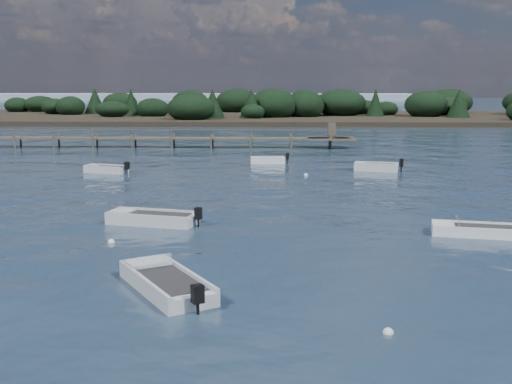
{
  "coord_description": "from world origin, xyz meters",
  "views": [
    {
      "loc": [
        -2.17,
        -21.24,
        7.09
      ],
      "look_at": [
        -3.18,
        14.0,
        1.0
      ],
      "focal_mm": 45.0,
      "sensor_mm": 36.0,
      "label": 1
    }
  ],
  "objects_px": {
    "dinghy_mid_grey": "(153,220)",
    "tender_far_grey": "(106,171)",
    "dinghy_near_olive": "(166,286)",
    "dinghy_mid_white_a": "(478,232)",
    "tender_far_grey_b": "(376,168)",
    "tender_far_white": "(268,161)",
    "jetty": "(95,138)"
  },
  "relations": [
    {
      "from": "dinghy_mid_white_a",
      "to": "tender_far_white",
      "type": "height_order",
      "value": "tender_far_white"
    },
    {
      "from": "dinghy_mid_white_a",
      "to": "tender_far_grey",
      "type": "bearing_deg",
      "value": 138.48
    },
    {
      "from": "tender_far_white",
      "to": "dinghy_mid_white_a",
      "type": "bearing_deg",
      "value": -69.09
    },
    {
      "from": "tender_far_white",
      "to": "tender_far_grey",
      "type": "height_order",
      "value": "tender_far_grey"
    },
    {
      "from": "dinghy_mid_grey",
      "to": "jetty",
      "type": "height_order",
      "value": "jetty"
    },
    {
      "from": "jetty",
      "to": "tender_far_grey",
      "type": "bearing_deg",
      "value": -72.07
    },
    {
      "from": "dinghy_near_olive",
      "to": "dinghy_mid_grey",
      "type": "xyz_separation_m",
      "value": [
        -2.43,
        10.41,
        0.0
      ]
    },
    {
      "from": "dinghy_mid_white_a",
      "to": "dinghy_mid_grey",
      "type": "height_order",
      "value": "dinghy_mid_grey"
    },
    {
      "from": "dinghy_near_olive",
      "to": "dinghy_mid_white_a",
      "type": "bearing_deg",
      "value": 32.47
    },
    {
      "from": "dinghy_mid_white_a",
      "to": "tender_far_grey",
      "type": "distance_m",
      "value": 30.4
    },
    {
      "from": "dinghy_mid_white_a",
      "to": "tender_far_grey_b",
      "type": "distance_m",
      "value": 21.94
    },
    {
      "from": "dinghy_near_olive",
      "to": "dinghy_mid_grey",
      "type": "bearing_deg",
      "value": 103.15
    },
    {
      "from": "tender_far_white",
      "to": "jetty",
      "type": "bearing_deg",
      "value": 144.91
    },
    {
      "from": "dinghy_mid_grey",
      "to": "tender_far_grey",
      "type": "xyz_separation_m",
      "value": [
        -7.1,
        18.15,
        0.0
      ]
    },
    {
      "from": "tender_far_white",
      "to": "jetty",
      "type": "xyz_separation_m",
      "value": [
        -19.02,
        13.36,
        0.82
      ]
    },
    {
      "from": "tender_far_grey",
      "to": "dinghy_mid_grey",
      "type": "bearing_deg",
      "value": -68.65
    },
    {
      "from": "dinghy_mid_white_a",
      "to": "dinghy_near_olive",
      "type": "relative_size",
      "value": 0.91
    },
    {
      "from": "tender_far_white",
      "to": "dinghy_near_olive",
      "type": "height_order",
      "value": "dinghy_near_olive"
    },
    {
      "from": "dinghy_near_olive",
      "to": "jetty",
      "type": "distance_m",
      "value": 50.73
    },
    {
      "from": "tender_far_grey_b",
      "to": "jetty",
      "type": "distance_m",
      "value": 33.05
    },
    {
      "from": "dinghy_mid_white_a",
      "to": "tender_far_white",
      "type": "distance_m",
      "value": 28.26
    },
    {
      "from": "dinghy_mid_white_a",
      "to": "dinghy_near_olive",
      "type": "height_order",
      "value": "dinghy_near_olive"
    },
    {
      "from": "dinghy_mid_white_a",
      "to": "jetty",
      "type": "xyz_separation_m",
      "value": [
        -29.1,
        39.76,
        0.85
      ]
    },
    {
      "from": "tender_far_white",
      "to": "tender_far_grey",
      "type": "xyz_separation_m",
      "value": [
        -12.67,
        -6.25,
        0.0
      ]
    },
    {
      "from": "dinghy_mid_white_a",
      "to": "tender_far_grey_b",
      "type": "xyz_separation_m",
      "value": [
        -1.31,
        21.9,
        0.05
      ]
    },
    {
      "from": "dinghy_mid_grey",
      "to": "tender_far_grey",
      "type": "relative_size",
      "value": 1.31
    },
    {
      "from": "dinghy_mid_grey",
      "to": "dinghy_near_olive",
      "type": "bearing_deg",
      "value": -76.85
    },
    {
      "from": "dinghy_mid_white_a",
      "to": "dinghy_mid_grey",
      "type": "xyz_separation_m",
      "value": [
        -15.66,
        2.0,
        0.03
      ]
    },
    {
      "from": "tender_far_white",
      "to": "dinghy_near_olive",
      "type": "distance_m",
      "value": 34.96
    },
    {
      "from": "dinghy_near_olive",
      "to": "dinghy_mid_grey",
      "type": "height_order",
      "value": "dinghy_near_olive"
    },
    {
      "from": "dinghy_mid_white_a",
      "to": "jetty",
      "type": "bearing_deg",
      "value": 126.2
    },
    {
      "from": "dinghy_near_olive",
      "to": "dinghy_mid_grey",
      "type": "distance_m",
      "value": 10.69
    }
  ]
}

